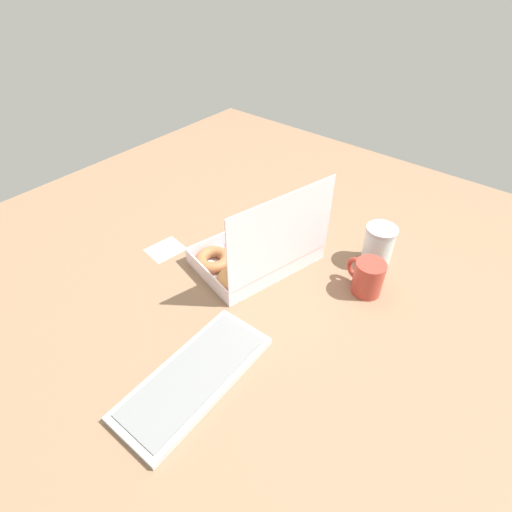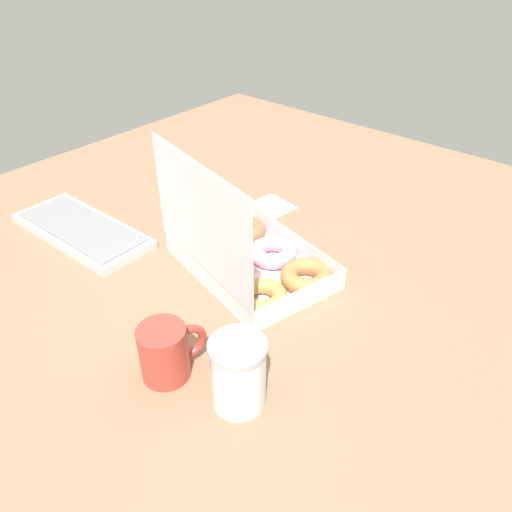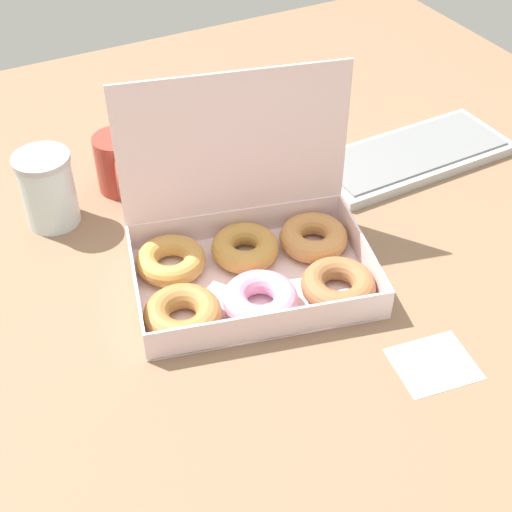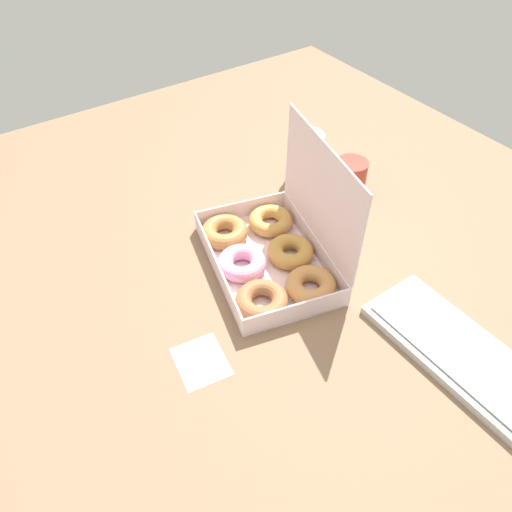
% 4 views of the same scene
% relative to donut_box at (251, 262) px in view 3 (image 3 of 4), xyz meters
% --- Properties ---
extents(ground_plane, '(1.80, 1.80, 0.02)m').
position_rel_donut_box_xyz_m(ground_plane, '(-0.02, -0.04, -0.04)').
color(ground_plane, '#87664B').
extents(donut_box, '(0.39, 0.31, 0.29)m').
position_rel_donut_box_xyz_m(donut_box, '(0.00, 0.00, 0.00)').
color(donut_box, white).
rests_on(donut_box, ground_plane).
extents(keyboard, '(0.38, 0.16, 0.02)m').
position_rel_donut_box_xyz_m(keyboard, '(0.41, 0.15, -0.02)').
color(keyboard, '#BABDBE').
rests_on(keyboard, ground_plane).
extents(coffee_mug, '(0.08, 0.12, 0.10)m').
position_rel_donut_box_xyz_m(coffee_mug, '(-0.09, 0.31, 0.02)').
color(coffee_mug, '#AA3A2E').
rests_on(coffee_mug, ground_plane).
extents(glass_jar, '(0.09, 0.09, 0.13)m').
position_rel_donut_box_xyz_m(glass_jar, '(-0.22, 0.28, 0.03)').
color(glass_jar, silver).
rests_on(glass_jar, ground_plane).
extents(paper_napkin, '(0.12, 0.10, 0.00)m').
position_rel_donut_box_xyz_m(paper_napkin, '(0.14, -0.26, -0.03)').
color(paper_napkin, white).
rests_on(paper_napkin, ground_plane).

